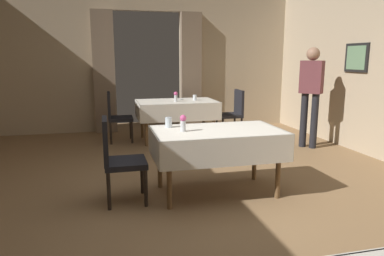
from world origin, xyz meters
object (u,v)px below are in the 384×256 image
(dining_table_mid, at_px, (217,138))
(dining_table_far, at_px, (177,106))
(chair_mid_left, at_px, (118,156))
(flower_vase_far, at_px, (176,96))
(chair_far_right, at_px, (233,111))
(glass_far_c, at_px, (195,98))
(chair_far_left, at_px, (116,114))
(flower_vase_mid, at_px, (183,123))
(plate_far_b, at_px, (179,99))
(glass_mid_b, at_px, (169,122))
(person_waiter_by_doorway, at_px, (311,89))

(dining_table_mid, height_order, dining_table_far, same)
(chair_mid_left, relative_size, flower_vase_far, 5.09)
(chair_far_right, bearing_deg, glass_far_c, 179.77)
(dining_table_far, bearing_deg, chair_far_left, 174.48)
(dining_table_mid, distance_m, flower_vase_mid, 0.44)
(chair_far_right, xyz_separation_m, plate_far_b, (-1.05, 0.20, 0.24))
(glass_mid_b, bearing_deg, plate_far_b, 76.00)
(chair_far_left, xyz_separation_m, person_waiter_by_doorway, (3.24, -1.22, 0.51))
(chair_far_right, xyz_separation_m, glass_far_c, (-0.78, 0.00, 0.29))
(chair_far_right, distance_m, chair_far_left, 2.26)
(chair_mid_left, distance_m, chair_far_left, 2.90)
(chair_mid_left, xyz_separation_m, person_waiter_by_doorway, (3.32, 1.67, 0.51))
(dining_table_far, distance_m, glass_far_c, 0.38)
(dining_table_mid, distance_m, chair_far_left, 3.07)
(chair_far_right, relative_size, person_waiter_by_doorway, 0.54)
(chair_mid_left, xyz_separation_m, glass_far_c, (1.55, 2.78, 0.29))
(flower_vase_mid, height_order, glass_mid_b, flower_vase_mid)
(dining_table_far, distance_m, chair_mid_left, 3.04)
(flower_vase_mid, height_order, glass_far_c, flower_vase_mid)
(person_waiter_by_doorway, bearing_deg, flower_vase_far, 154.73)
(glass_far_c, bearing_deg, plate_far_b, 144.14)
(dining_table_far, bearing_deg, chair_mid_left, -113.37)
(glass_mid_b, bearing_deg, dining_table_mid, -26.55)
(dining_table_far, relative_size, flower_vase_mid, 8.02)
(glass_mid_b, relative_size, flower_vase_far, 0.65)
(plate_far_b, relative_size, person_waiter_by_doorway, 0.11)
(chair_far_left, height_order, flower_vase_far, flower_vase_far)
(person_waiter_by_doorway, bearing_deg, dining_table_mid, -143.04)
(chair_far_right, bearing_deg, chair_far_left, 177.04)
(dining_table_mid, bearing_deg, flower_vase_far, 88.88)
(chair_mid_left, relative_size, plate_far_b, 4.73)
(flower_vase_far, bearing_deg, plate_far_b, 69.11)
(chair_far_left, bearing_deg, plate_far_b, 4.02)
(chair_mid_left, height_order, flower_vase_far, flower_vase_far)
(chair_far_left, relative_size, flower_vase_mid, 5.02)
(chair_far_left, xyz_separation_m, plate_far_b, (1.20, 0.08, 0.24))
(flower_vase_mid, bearing_deg, chair_mid_left, -180.00)
(glass_mid_b, height_order, person_waiter_by_doorway, person_waiter_by_doorway)
(chair_far_right, height_order, flower_vase_mid, flower_vase_mid)
(chair_far_left, xyz_separation_m, flower_vase_far, (1.09, -0.21, 0.33))
(flower_vase_mid, bearing_deg, chair_far_right, 59.85)
(flower_vase_far, height_order, person_waiter_by_doorway, person_waiter_by_doorway)
(glass_mid_b, distance_m, plate_far_b, 2.79)
(flower_vase_mid, distance_m, plate_far_b, 3.03)
(chair_mid_left, xyz_separation_m, plate_far_b, (1.28, 2.98, 0.24))
(dining_table_mid, distance_m, glass_far_c, 2.81)
(chair_mid_left, distance_m, flower_vase_mid, 0.79)
(dining_table_mid, bearing_deg, glass_far_c, 81.00)
(flower_vase_mid, bearing_deg, plate_far_b, 79.34)
(flower_vase_far, height_order, glass_far_c, flower_vase_far)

